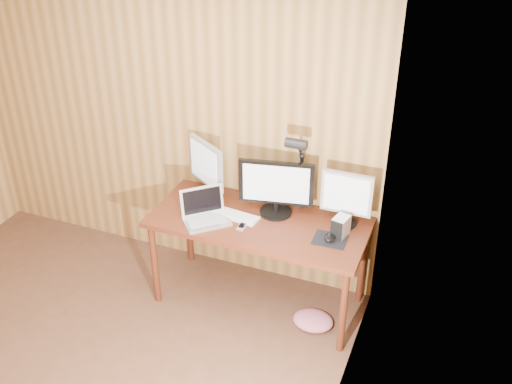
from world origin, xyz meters
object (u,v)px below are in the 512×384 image
Objects in this scene: monitor_center at (276,187)px; laptop at (205,212)px; monitor_right at (346,197)px; speaker at (340,209)px; hard_drive at (341,227)px; monitor_left at (206,167)px; phone at (242,226)px; mouse at (330,237)px; desk at (262,229)px; desk_lamp at (298,162)px; keyboard at (232,215)px.

laptop is at bearing -161.15° from monitor_center.
monitor_right reaches higher than speaker.
hard_drive is (0.98, 0.16, 0.02)m from laptop.
phone is (0.42, -0.31, -0.24)m from monitor_left.
monitor_center is 0.54m from mouse.
desk is 0.64m from monitor_left.
monitor_left reaches higher than phone.
monitor_left is 1.09× the size of monitor_right.
speaker is 0.48m from desk_lamp.
laptop is 3.66× the size of speaker.
phone is 0.61m from desk_lamp.
monitor_center reaches higher than keyboard.
monitor_left is at bearing -174.70° from speaker.
keyboard is at bearing -164.23° from hard_drive.
keyboard is at bearing 137.16° from phone.
monitor_center is at bearing 34.65° from keyboard.
speaker is (-0.02, 0.34, 0.03)m from mouse.
phone is (-0.16, -0.26, -0.22)m from monitor_center.
desk is 0.26m from keyboard.
monitor_left is at bearing 153.87° from mouse.
desk is 3.49× the size of monitor_left.
desk is 3.95× the size of laptop.
monitor_left reaches higher than keyboard.
mouse is at bearing -33.48° from monitor_center.
hard_drive is at bearing 9.85° from keyboard.
laptop is (-0.97, -0.31, -0.17)m from monitor_right.
phone is at bearing 173.30° from mouse.
mouse is 0.64m from phone.
monitor_center is 0.38m from phone.
keyboard is at bearing -7.64° from laptop.
mouse is 0.58m from desk_lamp.
speaker is (-0.06, 0.10, -0.17)m from monitor_right.
desk is 0.46m from laptop.
speaker is (0.74, 0.30, 0.05)m from keyboard.
monitor_left is 1.13m from hard_drive.
speaker is at bearing 23.66° from desk_lamp.
mouse is at bearing -109.70° from hard_drive.
phone is at bearing -118.70° from desk_lamp.
hard_drive is 0.55m from desk_lamp.
desk is 3.74× the size of keyboard.
mouse is (0.76, -0.04, 0.01)m from keyboard.
desk_lamp is at bearing 127.51° from mouse.
phone is at bearing -146.22° from speaker.
monitor_center reaches higher than laptop.
laptop is 0.95× the size of keyboard.
laptop is at bearing -137.34° from desk_lamp.
speaker reaches higher than keyboard.
monitor_center is 1.28× the size of keyboard.
speaker is at bearing 118.06° from hard_drive.
mouse is at bearing 4.77° from phone.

